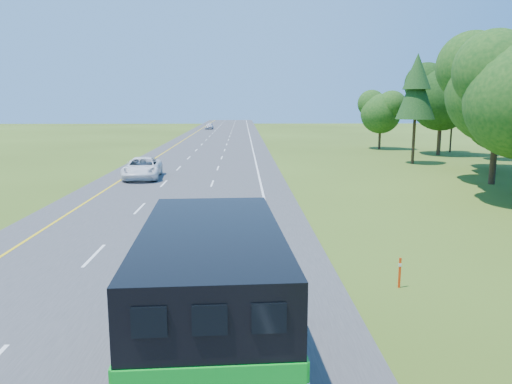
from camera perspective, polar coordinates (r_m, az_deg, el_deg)
road at (r=49.90m, az=-6.31°, el=3.15°), size 15.00×260.00×0.04m
lane_markings at (r=49.90m, az=-6.31°, el=3.17°), size 11.15×260.00×0.01m
horse_truck at (r=10.63m, az=-4.99°, el=-12.25°), size 3.03×8.47×3.70m
white_suv at (r=41.32m, az=-12.85°, el=2.70°), size 3.22×6.21×1.67m
far_car at (r=116.74m, az=-5.35°, el=7.51°), size 1.86×4.20×1.40m
delineator at (r=17.36m, az=16.10°, el=-8.76°), size 0.08×0.05×1.03m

